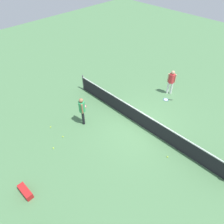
{
  "coord_description": "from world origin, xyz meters",
  "views": [
    {
      "loc": [
        4.74,
        -6.99,
        8.33
      ],
      "look_at": [
        -1.23,
        -1.04,
        0.9
      ],
      "focal_mm": 33.69,
      "sensor_mm": 36.0,
      "label": 1
    }
  ],
  "objects": [
    {
      "name": "ground_plane",
      "position": [
        0.0,
        0.0,
        0.0
      ],
      "size": [
        40.0,
        40.0,
        0.0
      ],
      "primitive_type": "plane",
      "color": "#4C7A4C"
    },
    {
      "name": "equipment_bag",
      "position": [
        -0.88,
        -6.47,
        0.14
      ],
      "size": [
        0.81,
        0.3,
        0.28
      ],
      "color": "#B21E1E",
      "rests_on": "ground_plane"
    },
    {
      "name": "tennis_racket_near_player",
      "position": [
        -3.58,
        -1.2,
        0.01
      ],
      "size": [
        0.61,
        0.39,
        0.03
      ],
      "color": "red",
      "rests_on": "ground_plane"
    },
    {
      "name": "tennis_ball_midcourt",
      "position": [
        2.27,
        -0.76,
        0.03
      ],
      "size": [
        0.07,
        0.07,
        0.07
      ],
      "primitive_type": "sphere",
      "color": "#C6E033",
      "rests_on": "ground_plane"
    },
    {
      "name": "court_net",
      "position": [
        0.0,
        0.0,
        0.5
      ],
      "size": [
        10.09,
        0.09,
        1.07
      ],
      "color": "#4C4C51",
      "rests_on": "ground_plane"
    },
    {
      "name": "player_far_side",
      "position": [
        -0.63,
        3.69,
        1.01
      ],
      "size": [
        0.5,
        0.46,
        1.7
      ],
      "color": "white",
      "rests_on": "ground_plane"
    },
    {
      "name": "player_near_side",
      "position": [
        -2.45,
        -2.09,
        1.01
      ],
      "size": [
        0.49,
        0.47,
        1.7
      ],
      "color": "black",
      "rests_on": "ground_plane"
    },
    {
      "name": "tennis_ball_baseline",
      "position": [
        -3.43,
        -3.64,
        0.03
      ],
      "size": [
        0.07,
        0.07,
        0.07
      ],
      "primitive_type": "sphere",
      "color": "#C6E033",
      "rests_on": "ground_plane"
    },
    {
      "name": "tennis_ball_by_net",
      "position": [
        -2.06,
        -4.35,
        0.03
      ],
      "size": [
        0.07,
        0.07,
        0.07
      ],
      "primitive_type": "sphere",
      "color": "#C6E033",
      "rests_on": "ground_plane"
    },
    {
      "name": "tennis_racket_far_player",
      "position": [
        -0.33,
        2.99,
        0.01
      ],
      "size": [
        0.56,
        0.5,
        0.03
      ],
      "color": "blue",
      "rests_on": "ground_plane"
    },
    {
      "name": "tennis_ball_near_player",
      "position": [
        -2.37,
        -3.58,
        0.03
      ],
      "size": [
        0.07,
        0.07,
        0.07
      ],
      "primitive_type": "sphere",
      "color": "#C6E033",
      "rests_on": "ground_plane"
    }
  ]
}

